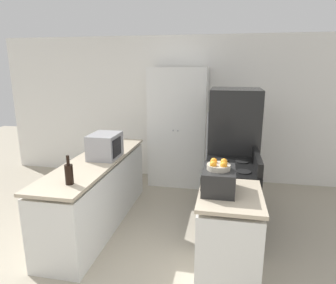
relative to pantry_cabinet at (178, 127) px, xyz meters
The scene contains 10 objects.
wall_back 0.43m from the pantry_cabinet, 82.14° to the left, with size 7.00×0.06×2.60m.
counter_left 1.95m from the pantry_cabinet, 115.78° to the right, with size 0.60×2.32×0.91m.
counter_right 2.65m from the pantry_cabinet, 69.72° to the right, with size 0.60×0.80×0.91m.
pantry_cabinet is the anchor object (origin of this frame).
stove 1.93m from the pantry_cabinet, 60.29° to the right, with size 0.66×0.79×1.07m.
refrigerator 1.25m from the pantry_cabinet, 40.73° to the right, with size 0.72×0.72×1.77m.
microwave 1.72m from the pantry_cabinet, 114.28° to the right, with size 0.36×0.45×0.32m.
wine_bottle 2.60m from the pantry_cabinet, 105.87° to the right, with size 0.08×0.08×0.30m.
toaster_oven 2.51m from the pantry_cabinet, 71.95° to the right, with size 0.31×0.42×0.23m.
fruit_bowl 2.53m from the pantry_cabinet, 72.18° to the right, with size 0.22×0.22×0.09m.
Camera 1 is at (0.78, -2.17, 2.07)m, focal length 32.00 mm.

